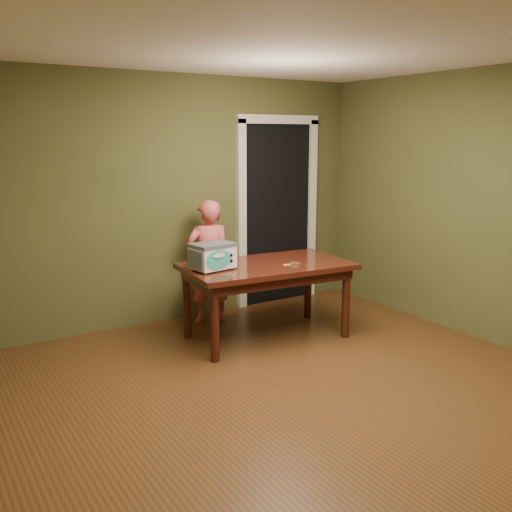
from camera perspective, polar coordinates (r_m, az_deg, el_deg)
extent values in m
plane|color=#543518|center=(4.40, 6.40, -14.63)|extent=(5.00, 5.00, 0.00)
cube|color=brown|center=(6.12, -8.09, 5.58)|extent=(4.50, 0.02, 2.60)
cube|color=white|center=(3.99, 7.31, 21.04)|extent=(4.50, 5.00, 0.02)
cube|color=black|center=(7.03, 0.68, 4.44)|extent=(0.90, 0.60, 2.10)
cube|color=black|center=(6.77, 2.13, 4.15)|extent=(0.90, 0.02, 2.10)
cube|color=white|center=(6.49, -1.45, 3.82)|extent=(0.10, 0.06, 2.20)
cube|color=white|center=(7.05, 5.57, 4.41)|extent=(0.10, 0.06, 2.20)
cube|color=white|center=(6.70, 2.28, 13.50)|extent=(1.10, 0.06, 0.10)
cube|color=black|center=(5.53, 1.07, -1.01)|extent=(1.68, 1.04, 0.05)
cube|color=#35120D|center=(5.55, 1.07, -1.77)|extent=(1.54, 0.91, 0.10)
cylinder|color=#35120D|center=(5.04, -4.15, -6.77)|extent=(0.08, 0.08, 0.70)
cylinder|color=#35120D|center=(5.66, -6.92, -4.72)|extent=(0.08, 0.08, 0.70)
cylinder|color=#35120D|center=(5.70, 8.97, -4.67)|extent=(0.08, 0.08, 0.70)
cylinder|color=#35120D|center=(6.26, 5.22, -3.08)|extent=(0.08, 0.08, 0.70)
cylinder|color=#4C4F54|center=(5.12, -5.05, -1.72)|extent=(0.03, 0.03, 0.02)
cylinder|color=#4C4F54|center=(5.28, -6.34, -1.33)|extent=(0.03, 0.03, 0.02)
cylinder|color=#4C4F54|center=(5.30, -2.38, -1.21)|extent=(0.03, 0.03, 0.02)
cylinder|color=#4C4F54|center=(5.46, -3.70, -0.85)|extent=(0.03, 0.03, 0.02)
cube|color=white|center=(5.27, -4.37, -0.08)|extent=(0.41, 0.32, 0.21)
cube|color=#4C4F54|center=(5.24, -4.39, 1.11)|extent=(0.41, 0.32, 0.03)
cube|color=#4C4F54|center=(5.16, -6.10, -0.37)|extent=(0.05, 0.24, 0.16)
cube|color=#4C4F54|center=(5.38, -2.73, 0.20)|extent=(0.05, 0.24, 0.16)
ellipsoid|color=#33AFA1|center=(5.14, -3.75, -0.36)|extent=(0.28, 0.05, 0.18)
cylinder|color=black|center=(5.22, -2.49, 0.10)|extent=(0.03, 0.02, 0.03)
cylinder|color=black|center=(5.23, -2.49, -0.48)|extent=(0.02, 0.02, 0.02)
cylinder|color=silver|center=(5.48, 3.92, -0.78)|extent=(0.10, 0.10, 0.02)
cylinder|color=#4E2F1A|center=(5.48, 3.92, -0.71)|extent=(0.09, 0.09, 0.01)
cube|color=#E9CB65|center=(5.49, 3.60, -0.82)|extent=(0.18, 0.04, 0.01)
imported|color=#D85959|center=(6.06, -4.76, -0.57)|extent=(0.53, 0.41, 1.32)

